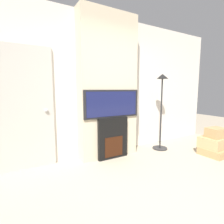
# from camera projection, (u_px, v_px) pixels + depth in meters

# --- Properties ---
(ground_plane) EXTENTS (14.00, 14.00, 0.00)m
(ground_plane) POSITION_uv_depth(u_px,v_px,m) (190.00, 209.00, 1.90)
(ground_plane) COLOR #B7A88E
(wall_back) EXTENTS (6.00, 0.06, 2.70)m
(wall_back) POSITION_uv_depth(u_px,v_px,m) (103.00, 87.00, 3.47)
(wall_back) COLOR silver
(wall_back) RESTS_ON ground_plane
(chimney_breast) EXTENTS (1.15, 0.31, 2.70)m
(chimney_breast) POSITION_uv_depth(u_px,v_px,m) (108.00, 87.00, 3.31)
(chimney_breast) COLOR beige
(chimney_breast) RESTS_ON ground_plane
(fireplace) EXTENTS (0.61, 0.15, 0.78)m
(fireplace) POSITION_uv_depth(u_px,v_px,m) (112.00, 138.00, 3.31)
(fireplace) COLOR black
(fireplace) RESTS_ON ground_plane
(television) EXTENTS (1.13, 0.07, 0.51)m
(television) POSITION_uv_depth(u_px,v_px,m) (112.00, 104.00, 3.22)
(television) COLOR black
(television) RESTS_ON fireplace
(floor_lamp) EXTENTS (0.32, 0.32, 1.62)m
(floor_lamp) POSITION_uv_depth(u_px,v_px,m) (162.00, 102.00, 3.71)
(floor_lamp) COLOR #262628
(floor_lamp) RESTS_ON ground_plane
(box_stack) EXTENTS (0.52, 0.49, 0.55)m
(box_stack) POSITION_uv_depth(u_px,v_px,m) (214.00, 143.00, 3.47)
(box_stack) COLOR tan
(box_stack) RESTS_ON ground_plane
(entry_door) EXTENTS (0.86, 0.09, 1.98)m
(entry_door) POSITION_uv_depth(u_px,v_px,m) (26.00, 109.00, 2.77)
(entry_door) COLOR #BCB7AD
(entry_door) RESTS_ON ground_plane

